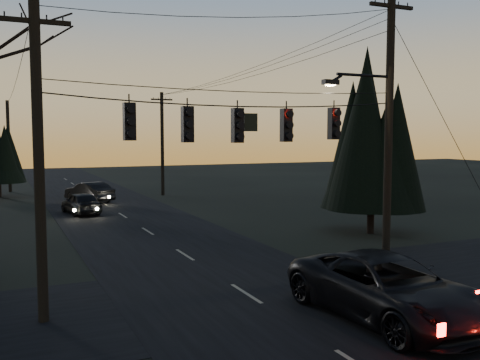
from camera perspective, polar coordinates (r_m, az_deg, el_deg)
name	(u,v)px	position (r m, az deg, el deg)	size (l,w,h in m)	color
main_road	(158,238)	(26.32, -8.70, -6.15)	(8.00, 120.00, 0.02)	black
cross_road	(246,294)	(17.18, 0.66, -12.04)	(60.00, 7.00, 0.02)	black
utility_pole_right	(385,275)	(20.06, 15.24, -9.76)	(5.00, 0.30, 10.00)	black
utility_pole_left	(44,322)	(15.72, -20.19, -13.99)	(1.80, 0.30, 8.50)	black
utility_pole_far_r	(163,195)	(44.94, -8.23, -1.61)	(1.80, 0.30, 8.50)	black
utility_pole_far_l	(10,192)	(51.13, -23.29, -1.18)	(0.30, 0.30, 8.00)	black
span_signal_assembly	(239,124)	(16.34, -0.09, 6.01)	(11.50, 0.44, 1.48)	black
evergreen_right	(372,137)	(27.67, 13.93, 4.47)	(4.78, 4.78, 8.60)	black
suv_near	(387,289)	(15.23, 15.45, -11.10)	(2.85, 6.19, 1.72)	black
sedan_oncoming_a	(81,203)	(35.21, -16.59, -2.39)	(1.65, 4.11, 1.40)	black
sedan_oncoming_b	(89,192)	(41.39, -15.79, -1.27)	(1.56, 4.47, 1.47)	black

